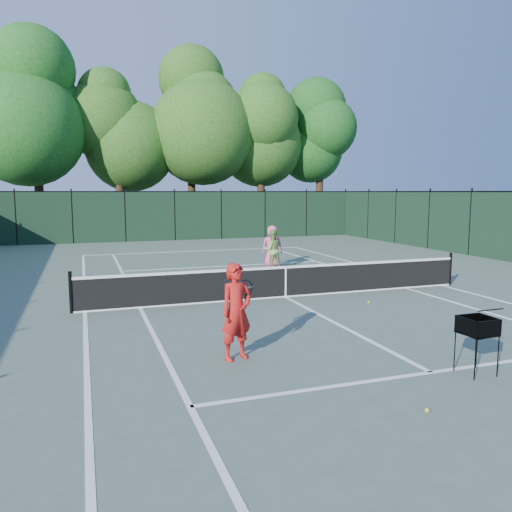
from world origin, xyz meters
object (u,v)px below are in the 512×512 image
object	(u,v)px
loose_ball_midcourt	(369,302)
player_green	(272,250)
loose_ball_near_cart	(427,410)
player_pink	(272,246)
ball_hopper	(478,326)
coach	(237,312)

from	to	relation	value
loose_ball_midcourt	player_green	bearing A→B (deg)	93.29
loose_ball_near_cart	loose_ball_midcourt	distance (m)	6.80
player_pink	ball_hopper	world-z (taller)	player_pink
coach	ball_hopper	world-z (taller)	coach
coach	player_pink	size ratio (longest dim) A/B	1.05
loose_ball_near_cart	player_green	bearing A→B (deg)	78.60
player_green	loose_ball_midcourt	bearing A→B (deg)	94.88
player_pink	loose_ball_near_cart	bearing A→B (deg)	96.03
coach	ball_hopper	distance (m)	4.09
coach	ball_hopper	bearing A→B (deg)	-47.63
loose_ball_midcourt	player_pink	bearing A→B (deg)	90.83
coach	player_green	world-z (taller)	coach
ball_hopper	loose_ball_near_cart	size ratio (longest dim) A/B	14.28
player_pink	player_green	world-z (taller)	player_pink
loose_ball_midcourt	ball_hopper	bearing A→B (deg)	-102.80
player_pink	loose_ball_midcourt	distance (m)	7.12
player_green	ball_hopper	bearing A→B (deg)	87.59
coach	player_green	distance (m)	10.50
player_pink	player_green	size ratio (longest dim) A/B	1.07
coach	player_pink	xyz separation A→B (m)	(4.62, 10.23, -0.04)
player_green	loose_ball_near_cart	size ratio (longest dim) A/B	23.09
player_pink	player_green	bearing A→B (deg)	86.72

